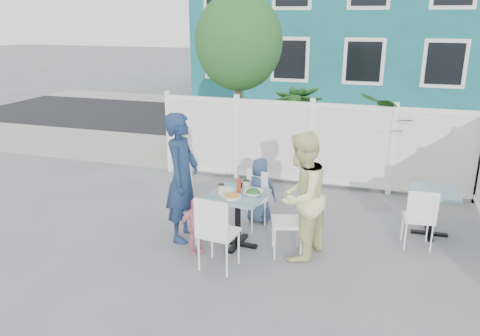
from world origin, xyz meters
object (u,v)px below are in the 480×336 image
(utility_cabinet, at_px, (231,130))
(boy, at_px, (260,191))
(spare_table, at_px, (433,201))
(chair_left, at_px, (189,201))
(main_table, at_px, (238,206))
(man, at_px, (182,178))
(woman, at_px, (301,197))
(chair_back, at_px, (253,194))
(chair_near, at_px, (216,229))
(chair_right, at_px, (294,216))
(toddler, at_px, (195,226))

(utility_cabinet, distance_m, boy, 3.84)
(spare_table, relative_size, boy, 0.67)
(chair_left, bearing_deg, main_table, 100.27)
(man, height_order, woman, man)
(spare_table, height_order, man, man)
(chair_left, xyz_separation_m, chair_back, (0.77, 0.65, -0.04))
(spare_table, xyz_separation_m, chair_near, (-2.66, -1.91, 0.04))
(utility_cabinet, distance_m, chair_right, 4.94)
(man, bearing_deg, main_table, -93.89)
(main_table, distance_m, man, 0.88)
(main_table, height_order, boy, boy)
(chair_right, distance_m, woman, 0.33)
(chair_right, relative_size, man, 0.51)
(woman, distance_m, toddler, 1.48)
(man, distance_m, toddler, 0.73)
(man, bearing_deg, boy, -50.06)
(spare_table, height_order, boy, boy)
(chair_back, height_order, toddler, chair_back)
(boy, bearing_deg, chair_near, 83.34)
(utility_cabinet, distance_m, chair_left, 4.35)
(chair_right, bearing_deg, toddler, 89.40)
(utility_cabinet, height_order, man, man)
(chair_left, distance_m, toddler, 0.54)
(chair_right, bearing_deg, man, 73.38)
(main_table, relative_size, toddler, 1.01)
(spare_table, distance_m, chair_right, 2.17)
(boy, bearing_deg, man, 42.29)
(chair_left, bearing_deg, woman, 100.81)
(chair_left, bearing_deg, chair_back, 145.40)
(main_table, xyz_separation_m, toddler, (-0.49, -0.37, -0.20))
(utility_cabinet, bearing_deg, chair_right, -52.82)
(main_table, relative_size, woman, 0.46)
(chair_near, bearing_deg, utility_cabinet, 112.51)
(utility_cabinet, relative_size, chair_left, 1.26)
(boy, height_order, toddler, boy)
(chair_left, height_order, chair_near, chair_near)
(woman, bearing_deg, main_table, -76.72)
(utility_cabinet, xyz_separation_m, spare_table, (4.16, -3.18, -0.05))
(chair_left, height_order, chair_back, chair_left)
(toddler, bearing_deg, woman, -29.68)
(boy, bearing_deg, chair_back, 64.62)
(chair_near, bearing_deg, boy, 91.40)
(toddler, bearing_deg, main_table, -5.34)
(utility_cabinet, relative_size, chair_back, 1.36)
(woman, xyz_separation_m, boy, (-0.80, 0.93, -0.34))
(main_table, bearing_deg, utility_cabinet, 109.69)
(chair_back, xyz_separation_m, boy, (0.07, 0.15, 0.01))
(woman, bearing_deg, boy, -122.13)
(chair_left, distance_m, chair_near, 1.07)
(chair_left, relative_size, chair_right, 0.98)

